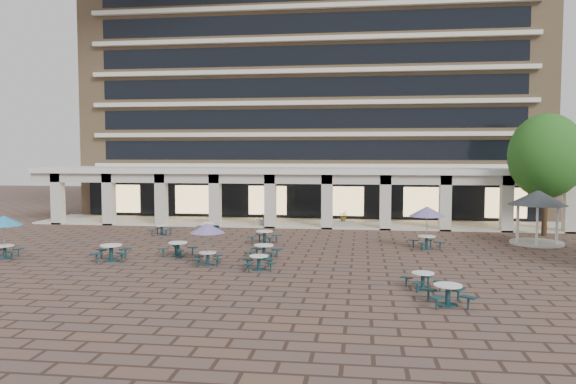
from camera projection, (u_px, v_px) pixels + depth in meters
name	position (u px, v px, depth m)	size (l,w,h in m)	color
ground	(272.00, 259.00, 29.33)	(120.00, 120.00, 0.00)	brown
apartment_building	(314.00, 79.00, 53.64)	(40.00, 15.50, 25.20)	#9E7D59
retail_arcade	(302.00, 186.00, 43.76)	(42.00, 6.60, 4.40)	white
picnic_table_0	(111.00, 251.00, 28.92)	(2.19, 2.19, 0.84)	#163C43
picnic_table_1	(259.00, 261.00, 26.70)	(1.80, 1.80, 0.69)	#163C43
picnic_table_2	(448.00, 293.00, 20.47)	(1.90, 1.90, 0.77)	#163C43
picnic_table_3	(423.00, 279.00, 22.94)	(1.85, 1.85, 0.68)	#163C43
picnic_table_4	(4.00, 222.00, 29.43)	(1.97, 1.97, 2.27)	#163C43
picnic_table_5	(178.00, 248.00, 30.22)	(2.01, 2.01, 0.76)	#163C43
picnic_table_6	(208.00, 230.00, 27.74)	(1.81, 1.81, 2.08)	#163C43
picnic_table_8	(162.00, 229.00, 38.12)	(1.50, 1.50, 0.66)	#163C43
picnic_table_9	(264.00, 236.00, 34.46)	(1.99, 1.99, 0.78)	#163C43
picnic_table_10	(264.00, 251.00, 29.37)	(1.85, 1.85, 0.77)	#163C43
picnic_table_11	(427.00, 213.00, 32.39)	(2.14, 2.14, 2.47)	#163C43
picnic_table_12	(208.00, 227.00, 39.14)	(1.86, 1.86, 0.70)	#163C43
gazebo	(538.00, 204.00, 34.12)	(3.52, 3.52, 3.27)	beige
tree_east_c	(546.00, 156.00, 37.30)	(4.93, 4.93, 8.21)	#3B2817
planter_left	(265.00, 221.00, 42.39)	(1.50, 0.60, 1.15)	gray
planter_right	(344.00, 221.00, 41.61)	(1.50, 0.78, 1.29)	gray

